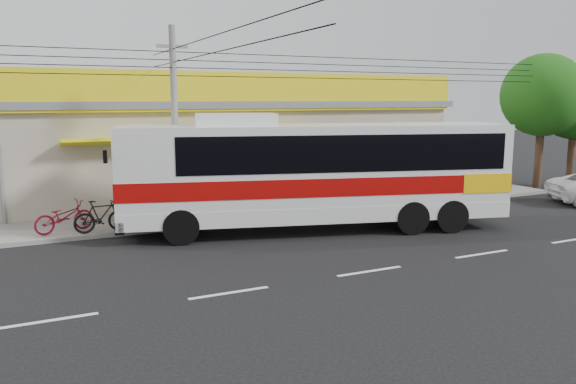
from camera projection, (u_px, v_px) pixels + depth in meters
name	position (u px, v px, depth m)	size (l,w,h in m)	color
ground	(325.00, 249.00, 17.35)	(120.00, 120.00, 0.00)	black
sidewalk	(253.00, 212.00, 22.69)	(30.00, 3.20, 0.15)	gray
lane_markings	(370.00, 271.00, 15.12)	(50.00, 0.12, 0.01)	silver
storefront_building	(210.00, 147.00, 27.26)	(22.60, 9.20, 5.70)	#AA9D89
coach_bus	(321.00, 168.00, 19.63)	(13.63, 6.19, 4.12)	silver
motorbike_red	(64.00, 217.00, 18.88)	(0.70, 2.01, 1.06)	maroon
motorbike_dark	(101.00, 216.00, 18.89)	(0.51, 1.82, 1.10)	black
utility_pole	(173.00, 62.00, 19.08)	(34.00, 14.00, 7.06)	slate
tree_far	(546.00, 98.00, 28.26)	(4.14, 4.14, 6.86)	black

